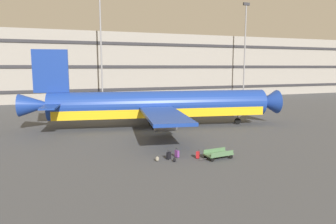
{
  "coord_description": "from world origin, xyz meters",
  "views": [
    {
      "loc": [
        -12.07,
        -38.08,
        8.46
      ],
      "look_at": [
        0.92,
        -2.83,
        3.0
      ],
      "focal_mm": 33.29,
      "sensor_mm": 36.0,
      "label": 1
    }
  ],
  "objects_px": {
    "airliner": "(158,106)",
    "backpack_scuffed": "(157,159)",
    "suitcase_large": "(198,155)",
    "baggage_cart": "(218,154)",
    "suitcase_upright": "(177,154)",
    "backpack_laid_flat": "(174,160)",
    "suitcase_teal": "(169,155)"
  },
  "relations": [
    {
      "from": "backpack_scuffed",
      "to": "baggage_cart",
      "type": "xyz_separation_m",
      "value": [
        5.6,
        -1.13,
        0.21
      ]
    },
    {
      "from": "suitcase_large",
      "to": "baggage_cart",
      "type": "distance_m",
      "value": 1.9
    },
    {
      "from": "suitcase_large",
      "to": "airliner",
      "type": "bearing_deg",
      "value": 84.83
    },
    {
      "from": "airliner",
      "to": "suitcase_teal",
      "type": "distance_m",
      "value": 15.94
    },
    {
      "from": "baggage_cart",
      "to": "airliner",
      "type": "bearing_deg",
      "value": 91.18
    },
    {
      "from": "airliner",
      "to": "backpack_laid_flat",
      "type": "height_order",
      "value": "airliner"
    },
    {
      "from": "airliner",
      "to": "backpack_scuffed",
      "type": "height_order",
      "value": "airliner"
    },
    {
      "from": "suitcase_upright",
      "to": "backpack_laid_flat",
      "type": "bearing_deg",
      "value": -121.08
    },
    {
      "from": "suitcase_teal",
      "to": "backpack_laid_flat",
      "type": "bearing_deg",
      "value": -78.47
    },
    {
      "from": "suitcase_large",
      "to": "suitcase_teal",
      "type": "xyz_separation_m",
      "value": [
        -2.64,
        0.67,
        0.01
      ]
    },
    {
      "from": "suitcase_upright",
      "to": "suitcase_large",
      "type": "relative_size",
      "value": 1.06
    },
    {
      "from": "airliner",
      "to": "suitcase_teal",
      "type": "height_order",
      "value": "airliner"
    },
    {
      "from": "backpack_scuffed",
      "to": "suitcase_large",
      "type": "bearing_deg",
      "value": -6.68
    },
    {
      "from": "suitcase_teal",
      "to": "suitcase_large",
      "type": "bearing_deg",
      "value": -14.26
    },
    {
      "from": "backpack_laid_flat",
      "to": "baggage_cart",
      "type": "distance_m",
      "value": 4.25
    },
    {
      "from": "airliner",
      "to": "backpack_laid_flat",
      "type": "relative_size",
      "value": 75.78
    },
    {
      "from": "airliner",
      "to": "suitcase_teal",
      "type": "xyz_separation_m",
      "value": [
        -4.07,
        -15.18,
        -2.69
      ]
    },
    {
      "from": "airliner",
      "to": "suitcase_upright",
      "type": "relative_size",
      "value": 40.19
    },
    {
      "from": "suitcase_large",
      "to": "baggage_cart",
      "type": "relative_size",
      "value": 0.25
    },
    {
      "from": "backpack_scuffed",
      "to": "baggage_cart",
      "type": "height_order",
      "value": "baggage_cart"
    },
    {
      "from": "backpack_scuffed",
      "to": "baggage_cart",
      "type": "bearing_deg",
      "value": -11.38
    },
    {
      "from": "airliner",
      "to": "baggage_cart",
      "type": "xyz_separation_m",
      "value": [
        0.34,
        -16.53,
        -2.63
      ]
    },
    {
      "from": "airliner",
      "to": "suitcase_large",
      "type": "relative_size",
      "value": 42.72
    },
    {
      "from": "suitcase_teal",
      "to": "backpack_laid_flat",
      "type": "relative_size",
      "value": 1.71
    },
    {
      "from": "suitcase_upright",
      "to": "suitcase_large",
      "type": "bearing_deg",
      "value": -29.43
    },
    {
      "from": "suitcase_upright",
      "to": "backpack_scuffed",
      "type": "height_order",
      "value": "suitcase_upright"
    },
    {
      "from": "backpack_scuffed",
      "to": "suitcase_teal",
      "type": "bearing_deg",
      "value": 10.56
    },
    {
      "from": "backpack_laid_flat",
      "to": "baggage_cart",
      "type": "relative_size",
      "value": 0.14
    },
    {
      "from": "suitcase_large",
      "to": "baggage_cart",
      "type": "bearing_deg",
      "value": -20.95
    },
    {
      "from": "suitcase_upright",
      "to": "suitcase_teal",
      "type": "height_order",
      "value": "suitcase_upright"
    },
    {
      "from": "suitcase_teal",
      "to": "backpack_scuffed",
      "type": "height_order",
      "value": "suitcase_teal"
    },
    {
      "from": "airliner",
      "to": "backpack_laid_flat",
      "type": "xyz_separation_m",
      "value": [
        -3.88,
        -16.12,
        -2.85
      ]
    }
  ]
}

